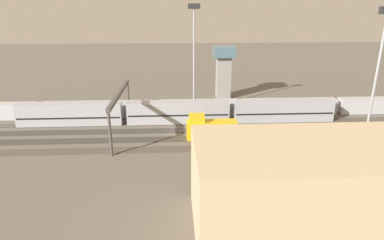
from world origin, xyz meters
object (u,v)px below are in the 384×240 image
Objects in this scene: train_on_track_0 at (191,108)px; train_on_track_3 at (210,129)px; light_mast_0 at (194,45)px; light_mast_1 at (379,63)px; signal_gantry at (120,98)px; control_tower at (224,68)px; train_on_track_1 at (178,112)px.

train_on_track_0 is 15.29m from train_on_track_3.
light_mast_0 is at bearing -83.41° from train_on_track_3.
light_mast_1 reaches higher than train_on_track_0.
signal_gantry is 1.67× the size of control_tower.
signal_gantry is (18.32, -5.00, 5.26)m from train_on_track_3.
light_mast_0 is (-0.82, -3.56, 14.69)m from train_on_track_0.
train_on_track_3 is (-6.22, 10.00, -0.43)m from train_on_track_1.
light_mast_1 is (-33.33, 18.04, 13.61)m from train_on_track_1.
control_tower is at bearing -102.61° from train_on_track_3.
train_on_track_0 is at bearing -37.45° from light_mast_1.
train_on_track_3 is 19.70m from signal_gantry.
train_on_track_1 is 2.84× the size of light_mast_1.
control_tower is at bearing -120.71° from train_on_track_1.
light_mast_0 is 1.04× the size of light_mast_1.
train_on_track_3 is 31.57m from light_mast_1.
light_mast_0 is 18.94m from control_tower.
light_mast_1 is 48.07m from signal_gantry.
train_on_track_3 is 0.40× the size of light_mast_1.
train_on_track_0 is 11.98× the size of train_on_track_3.
train_on_track_0 is 8.02× the size of control_tower.
train_on_track_3 is 23.69m from light_mast_0.
light_mast_1 is at bearing 163.49° from train_on_track_3.
signal_gantry reaches higher than train_on_track_3.
train_on_track_0 is 4.79× the size of signal_gantry.
control_tower is at bearing -120.01° from train_on_track_0.
signal_gantry is at bearing 33.08° from train_on_track_0.
train_on_track_1 is 4.78× the size of control_tower.
train_on_track_0 is at bearing -78.83° from train_on_track_3.
signal_gantry is at bearing 22.46° from train_on_track_1.
train_on_track_3 is at bearing 101.17° from train_on_track_0.
light_mast_0 is 39.55m from light_mast_1.
train_on_track_1 is 2.74× the size of light_mast_0.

